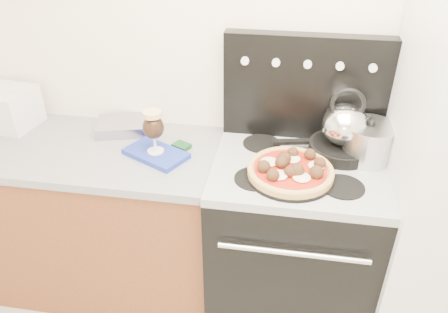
% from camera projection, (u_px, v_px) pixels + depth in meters
% --- Properties ---
extents(room_shell, '(3.52, 3.01, 2.52)m').
position_uv_depth(room_shell, '(271.00, 242.00, 1.04)').
color(room_shell, '#BBB5A4').
rests_on(room_shell, ground).
extents(base_cabinet, '(1.45, 0.60, 0.86)m').
position_uv_depth(base_cabinet, '(86.00, 219.00, 2.37)').
color(base_cabinet, brown).
rests_on(base_cabinet, ground).
extents(countertop, '(1.48, 0.63, 0.04)m').
position_uv_depth(countertop, '(70.00, 148.00, 2.13)').
color(countertop, gray).
rests_on(countertop, base_cabinet).
extents(stove_body, '(0.76, 0.65, 0.88)m').
position_uv_depth(stove_body, '(290.00, 244.00, 2.19)').
color(stove_body, black).
rests_on(stove_body, ground).
extents(cooktop, '(0.76, 0.65, 0.04)m').
position_uv_depth(cooktop, '(299.00, 168.00, 1.95)').
color(cooktop, '#ADADB2').
rests_on(cooktop, stove_body).
extents(backguard, '(0.76, 0.08, 0.50)m').
position_uv_depth(backguard, '(305.00, 88.00, 2.04)').
color(backguard, black).
rests_on(backguard, cooktop).
extents(toaster_oven, '(0.34, 0.27, 0.20)m').
position_uv_depth(toaster_oven, '(3.00, 107.00, 2.25)').
color(toaster_oven, silver).
rests_on(toaster_oven, countertop).
extents(foil_sheet, '(0.32, 0.26, 0.05)m').
position_uv_depth(foil_sheet, '(124.00, 126.00, 2.23)').
color(foil_sheet, silver).
rests_on(foil_sheet, countertop).
extents(oven_mitt, '(0.33, 0.28, 0.02)m').
position_uv_depth(oven_mitt, '(156.00, 154.00, 2.03)').
color(oven_mitt, '#2136A5').
rests_on(oven_mitt, countertop).
extents(beer_glass, '(0.12, 0.12, 0.21)m').
position_uv_depth(beer_glass, '(154.00, 132.00, 1.97)').
color(beer_glass, black).
rests_on(beer_glass, oven_mitt).
extents(pizza_pan, '(0.48, 0.48, 0.01)m').
position_uv_depth(pizza_pan, '(290.00, 175.00, 1.85)').
color(pizza_pan, black).
rests_on(pizza_pan, cooktop).
extents(pizza, '(0.37, 0.37, 0.05)m').
position_uv_depth(pizza, '(291.00, 169.00, 1.84)').
color(pizza, tan).
rests_on(pizza, pizza_pan).
extents(skillet, '(0.34, 0.34, 0.05)m').
position_uv_depth(skillet, '(341.00, 149.00, 2.00)').
color(skillet, black).
rests_on(skillet, cooktop).
extents(tea_kettle, '(0.26, 0.26, 0.23)m').
position_uv_depth(tea_kettle, '(345.00, 122.00, 1.93)').
color(tea_kettle, silver).
rests_on(tea_kettle, skillet).
extents(stock_pot, '(0.25, 0.25, 0.16)m').
position_uv_depth(stock_pot, '(368.00, 143.00, 1.94)').
color(stock_pot, silver).
rests_on(stock_pot, cooktop).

